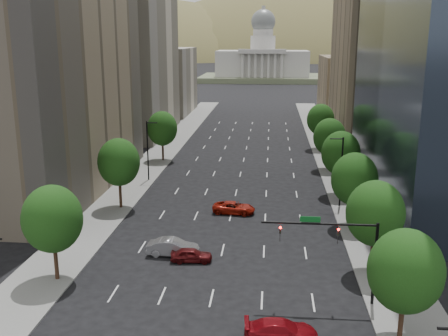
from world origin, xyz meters
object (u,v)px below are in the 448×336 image
(traffic_signal, at_px, (344,244))
(car_maroon, at_px, (191,255))
(car_silver, at_px, (173,247))
(car_red_far, at_px, (234,208))
(capitol, at_px, (263,63))
(car_red_near, at_px, (281,330))

(traffic_signal, relative_size, car_maroon, 2.29)
(car_maroon, xyz_separation_m, car_silver, (-2.02, 1.29, 0.16))
(car_maroon, bearing_deg, car_red_far, -16.32)
(car_silver, bearing_deg, car_red_far, -19.40)
(capitol, bearing_deg, car_red_near, -88.57)
(car_silver, height_order, car_red_far, car_silver)
(capitol, height_order, car_red_far, capitol)
(car_red_near, relative_size, car_maroon, 1.31)
(car_maroon, distance_m, car_red_far, 14.74)
(car_red_near, distance_m, car_red_far, 27.54)
(capitol, bearing_deg, car_silver, -91.29)
(traffic_signal, distance_m, car_silver, 17.90)
(traffic_signal, distance_m, capitol, 219.99)
(car_silver, distance_m, car_red_far, 14.07)
(traffic_signal, height_order, capitol, capitol)
(car_silver, bearing_deg, capitol, 0.41)
(capitol, relative_size, car_red_far, 11.65)
(car_maroon, bearing_deg, car_silver, 53.14)
(capitol, relative_size, car_red_near, 11.49)
(car_red_near, height_order, car_maroon, car_red_near)
(traffic_signal, relative_size, car_red_far, 1.77)
(traffic_signal, relative_size, capitol, 0.15)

